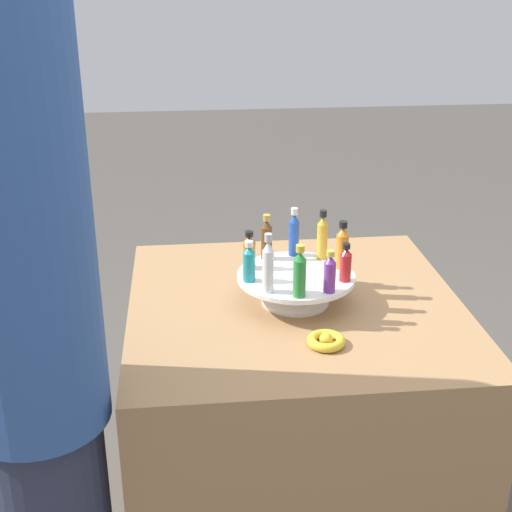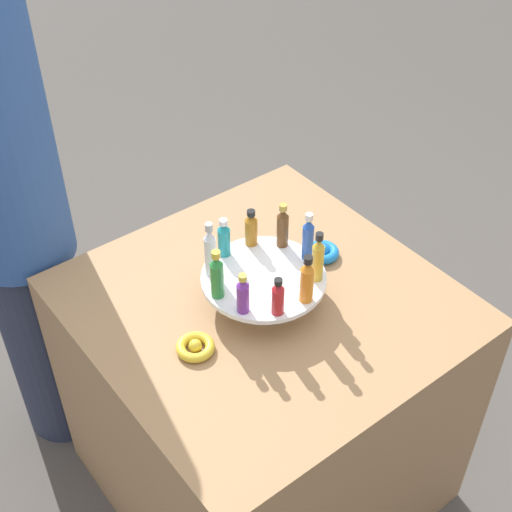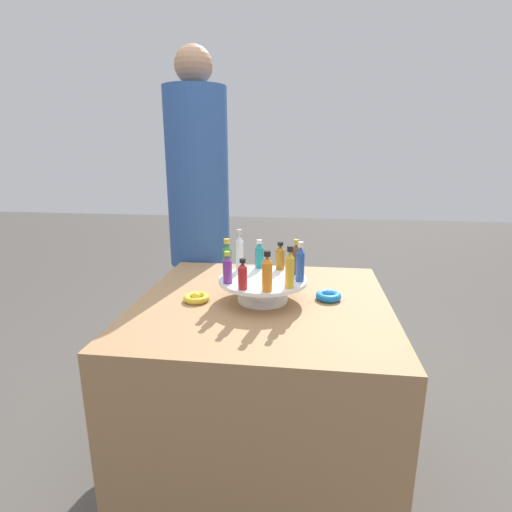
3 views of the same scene
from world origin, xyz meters
The scene contains 16 objects.
ground_plane centered at (0.00, 0.00, 0.00)m, with size 12.00×12.00×0.00m, color #4C4742.
party_table centered at (0.00, 0.00, 0.37)m, with size 0.83×0.83×0.74m.
display_stand centered at (0.00, 0.00, 0.79)m, with size 0.29×0.29×0.08m.
bottle_gold centered at (-0.08, -0.09, 0.87)m, with size 0.03×0.03×0.13m.
bottle_blue centered at (-0.01, -0.12, 0.87)m, with size 0.03×0.03×0.13m.
bottle_brown centered at (0.06, -0.11, 0.87)m, with size 0.03×0.03×0.12m.
bottle_amber centered at (0.11, -0.05, 0.86)m, with size 0.03×0.03×0.10m.
bottle_teal centered at (0.12, 0.03, 0.86)m, with size 0.03×0.03×0.10m.
bottle_clear centered at (0.08, 0.09, 0.88)m, with size 0.03×0.03×0.15m.
bottle_green centered at (0.01, 0.12, 0.87)m, with size 0.03×0.03×0.13m.
bottle_purple centered at (-0.06, 0.11, 0.86)m, with size 0.03×0.03×0.10m.
bottle_red centered at (-0.11, 0.05, 0.86)m, with size 0.03×0.03×0.10m.
bottle_orange centered at (-0.12, -0.03, 0.87)m, with size 0.03×0.03×0.12m.
ribbon_bow_gold centered at (-0.03, 0.22, 0.75)m, with size 0.09×0.09×0.03m.
ribbon_bow_blue centered at (0.03, -0.22, 0.75)m, with size 0.09×0.09×0.03m.
person_figure centered at (0.57, 0.36, 0.84)m, with size 0.28×0.28×1.65m.
Camera 2 is at (-0.95, 0.76, 1.92)m, focal length 50.00 mm.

